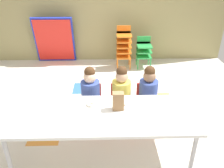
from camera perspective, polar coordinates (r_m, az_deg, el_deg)
name	(u,v)px	position (r m, az deg, el deg)	size (l,w,h in m)	color
ground_plane	(108,116)	(3.75, -0.87, -7.83)	(5.50, 4.84, 0.02)	silver
back_wall	(107,7)	(5.56, -1.25, 18.11)	(5.50, 0.10, 2.47)	tan
craft_table	(101,117)	(2.74, -2.56, -7.94)	(2.15, 0.80, 0.62)	white
seated_child_near_camera	(90,91)	(3.29, -5.23, -1.79)	(0.32, 0.31, 0.92)	red
seated_child_middle_seat	(121,91)	(3.29, 2.28, -1.70)	(0.32, 0.31, 0.92)	red
seated_child_far_right	(148,91)	(3.34, 8.75, -1.59)	(0.33, 0.33, 0.92)	red
kid_chair_orange_stack	(124,45)	(5.26, 2.86, 9.44)	(0.32, 0.30, 0.92)	orange
kid_chair_green_stack	(144,50)	(5.35, 7.71, 8.18)	(0.32, 0.30, 0.68)	green
folded_activity_table	(54,40)	(5.65, -13.75, 10.23)	(0.90, 0.29, 1.09)	#1E33BF
paper_bag_brown	(118,101)	(2.73, 1.49, -4.15)	(0.13, 0.09, 0.22)	#9E754C
paper_plate_near_edge	(91,105)	(2.86, -5.06, -5.19)	(0.18, 0.18, 0.01)	white
donut_powdered_on_plate	(91,104)	(2.85, -5.07, -4.85)	(0.11, 0.11, 0.03)	white
donut_powdered_loose	(123,106)	(2.81, 2.58, -5.41)	(0.13, 0.13, 0.04)	white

